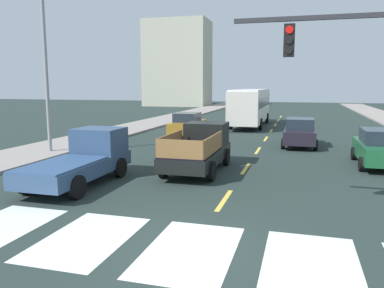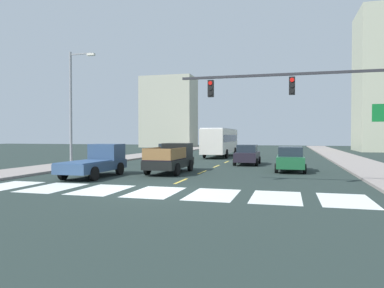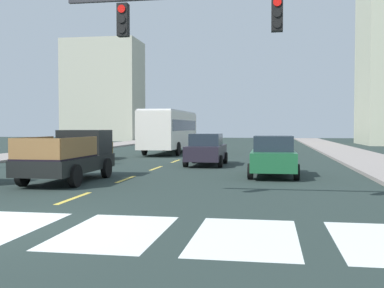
% 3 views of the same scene
% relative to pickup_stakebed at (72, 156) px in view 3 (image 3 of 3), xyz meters
% --- Properties ---
extents(sidewalk_right, '(3.94, 110.00, 0.15)m').
position_rel_pickup_stakebed_xyz_m(sidewalk_right, '(13.54, 9.70, -0.86)').
color(sidewalk_right, gray).
rests_on(sidewalk_right, ground).
extents(crosswalk_stripe_4, '(1.97, 3.31, 0.01)m').
position_rel_pickup_stakebed_xyz_m(crosswalk_stripe_4, '(4.55, -8.30, -0.93)').
color(crosswalk_stripe_4, white).
rests_on(crosswalk_stripe_4, ground).
extents(crosswalk_stripe_5, '(1.97, 3.31, 0.01)m').
position_rel_pickup_stakebed_xyz_m(crosswalk_stripe_5, '(7.16, -8.30, -0.93)').
color(crosswalk_stripe_5, white).
rests_on(crosswalk_stripe_5, ground).
extents(lane_dash_0, '(0.16, 2.40, 0.01)m').
position_rel_pickup_stakebed_xyz_m(lane_dash_0, '(1.94, -4.30, -0.93)').
color(lane_dash_0, '#E3C245').
rests_on(lane_dash_0, ground).
extents(lane_dash_1, '(0.16, 2.40, 0.01)m').
position_rel_pickup_stakebed_xyz_m(lane_dash_1, '(1.94, 0.70, -0.93)').
color(lane_dash_1, '#E3C245').
rests_on(lane_dash_1, ground).
extents(lane_dash_2, '(0.16, 2.40, 0.01)m').
position_rel_pickup_stakebed_xyz_m(lane_dash_2, '(1.94, 5.70, -0.93)').
color(lane_dash_2, '#E3C245').
rests_on(lane_dash_2, ground).
extents(lane_dash_3, '(0.16, 2.40, 0.01)m').
position_rel_pickup_stakebed_xyz_m(lane_dash_3, '(1.94, 10.70, -0.93)').
color(lane_dash_3, '#E3C245').
rests_on(lane_dash_3, ground).
extents(lane_dash_4, '(0.16, 2.40, 0.01)m').
position_rel_pickup_stakebed_xyz_m(lane_dash_4, '(1.94, 15.70, -0.93)').
color(lane_dash_4, '#E3C245').
rests_on(lane_dash_4, ground).
extents(lane_dash_5, '(0.16, 2.40, 0.01)m').
position_rel_pickup_stakebed_xyz_m(lane_dash_5, '(1.94, 20.70, -0.93)').
color(lane_dash_5, '#E3C245').
rests_on(lane_dash_5, ground).
extents(lane_dash_6, '(0.16, 2.40, 0.01)m').
position_rel_pickup_stakebed_xyz_m(lane_dash_6, '(1.94, 25.70, -0.93)').
color(lane_dash_6, '#E3C245').
rests_on(lane_dash_6, ground).
extents(lane_dash_7, '(0.16, 2.40, 0.01)m').
position_rel_pickup_stakebed_xyz_m(lane_dash_7, '(1.94, 30.70, -0.93)').
color(lane_dash_7, '#E3C245').
rests_on(lane_dash_7, ground).
extents(pickup_stakebed, '(2.18, 5.20, 1.96)m').
position_rel_pickup_stakebed_xyz_m(pickup_stakebed, '(0.00, 0.00, 0.00)').
color(pickup_stakebed, black).
rests_on(pickup_stakebed, ground).
extents(city_bus, '(2.72, 10.80, 3.32)m').
position_rel_pickup_stakebed_xyz_m(city_bus, '(-0.19, 18.86, 1.02)').
color(city_bus, silver).
rests_on(city_bus, ground).
extents(sedan_far, '(2.02, 4.40, 1.72)m').
position_rel_pickup_stakebed_xyz_m(sedan_far, '(-3.70, 10.63, -0.08)').
color(sedan_far, olive).
rests_on(sedan_far, ground).
extents(sedan_mid, '(2.02, 4.40, 1.72)m').
position_rel_pickup_stakebed_xyz_m(sedan_mid, '(7.74, 2.81, -0.08)').
color(sedan_mid, '#1C5A33').
rests_on(sedan_mid, ground).
extents(sedan_near_right, '(2.02, 4.40, 1.72)m').
position_rel_pickup_stakebed_xyz_m(sedan_near_right, '(4.20, 7.93, -0.08)').
color(sedan_near_right, black).
rests_on(sedan_near_right, ground).
extents(traffic_signal_gantry, '(9.89, 0.27, 6.00)m').
position_rel_pickup_stakebed_xyz_m(traffic_signal_gantry, '(8.96, -5.45, 3.30)').
color(traffic_signal_gantry, '#2D2D33').
rests_on(traffic_signal_gantry, ground).
extents(block_mid_left, '(11.20, 7.13, 15.11)m').
position_rel_pickup_stakebed_xyz_m(block_mid_left, '(-17.51, 51.06, 6.62)').
color(block_mid_left, '#B1B19C').
rests_on(block_mid_left, ground).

